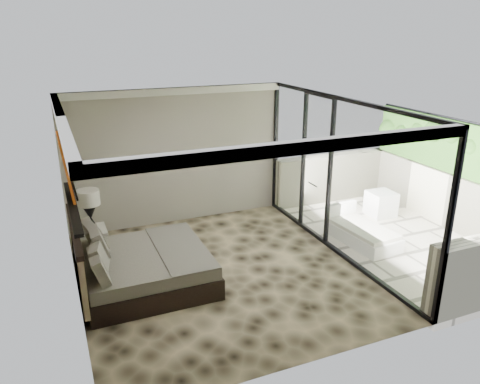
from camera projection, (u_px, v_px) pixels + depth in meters
name	position (u px, v px, depth m)	size (l,w,h in m)	color
floor	(220.00, 273.00, 7.84)	(5.00, 5.00, 0.00)	black
ceiling	(218.00, 107.00, 6.92)	(4.50, 5.00, 0.02)	silver
back_wall	(177.00, 157.00, 9.54)	(4.50, 0.02, 2.80)	gray
left_wall	(69.00, 216.00, 6.56)	(0.02, 5.00, 2.80)	gray
glass_wall	(339.00, 178.00, 8.20)	(0.08, 5.00, 2.80)	white
terrace_slab	(398.00, 240.00, 9.23)	(3.00, 5.00, 0.12)	beige
parapet_far	(454.00, 201.00, 9.52)	(0.30, 5.00, 1.10)	beige
foliage_hedge	(463.00, 149.00, 9.15)	(0.36, 4.60, 1.10)	#3F7223
picture_ledge	(73.00, 206.00, 6.64)	(0.12, 2.20, 0.05)	black
bed	(139.00, 267.00, 7.38)	(2.02, 1.96, 1.12)	black
nightstand	(91.00, 242.00, 8.35)	(0.55, 0.55, 0.55)	black
table_lamp	(89.00, 204.00, 8.17)	(0.39, 0.39, 0.72)	black
abstract_canvas	(66.00, 166.00, 6.84)	(0.04, 0.90, 0.90)	#A4380E
framed_print	(71.00, 177.00, 6.86)	(0.03, 0.50, 0.60)	black
ottoman	(381.00, 204.00, 10.19)	(0.53, 0.53, 0.53)	silver
lounger	(361.00, 232.00, 8.98)	(0.85, 1.51, 0.57)	white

